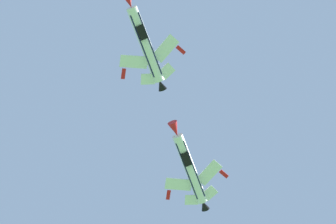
# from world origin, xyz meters

# --- Properties ---
(fighter_jet_left_wing) EXTENTS (10.44, 15.96, 4.38)m
(fighter_jet_left_wing) POSITION_xyz_m (-11.12, 27.91, 116.87)
(fighter_jet_left_wing) COLOR white
(fighter_jet_right_wing) EXTENTS (10.61, 15.96, 4.38)m
(fighter_jet_right_wing) POSITION_xyz_m (-10.25, 49.14, 116.40)
(fighter_jet_right_wing) COLOR white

